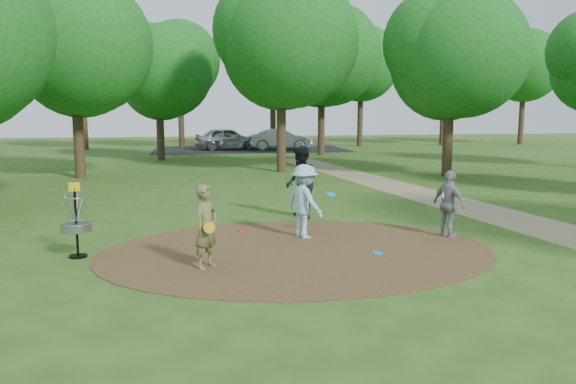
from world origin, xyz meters
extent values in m
plane|color=#2D5119|center=(0.00, 0.00, 0.00)|extent=(100.00, 100.00, 0.00)
cylinder|color=#47301C|center=(0.00, 0.00, 0.01)|extent=(8.40, 8.40, 0.02)
cube|color=#8C7A5B|center=(6.50, 2.00, 0.01)|extent=(7.55, 39.89, 0.01)
cube|color=black|center=(2.00, 30.00, 0.00)|extent=(14.00, 8.00, 0.01)
imported|color=#65663B|center=(-1.92, -0.95, 0.80)|extent=(0.66, 0.70, 1.60)
cylinder|color=gold|center=(-1.87, -1.23, 0.85)|extent=(0.22, 0.09, 0.22)
imported|color=#97D4E2|center=(0.39, 1.22, 0.86)|extent=(1.11, 1.29, 1.73)
cylinder|color=#0D88EA|center=(1.02, 1.24, 1.01)|extent=(0.27, 0.27, 0.08)
imported|color=black|center=(0.74, 3.51, 1.00)|extent=(0.81, 1.01, 2.00)
cylinder|color=#0D1DE3|center=(0.97, 3.55, 0.89)|extent=(0.23, 0.10, 0.22)
imported|color=gray|center=(3.74, 0.72, 0.79)|extent=(0.70, 1.00, 1.58)
cylinder|color=white|center=(3.66, 0.73, 1.01)|extent=(0.23, 0.11, 0.22)
cylinder|color=#0D87E5|center=(1.60, -0.52, 0.03)|extent=(0.22, 0.22, 0.02)
cylinder|color=red|center=(-0.99, 2.09, 0.03)|extent=(0.22, 0.22, 0.02)
imported|color=#96979D|center=(0.36, 29.96, 0.81)|extent=(4.95, 2.47, 1.62)
imported|color=#929298|center=(4.20, 29.40, 0.75)|extent=(4.67, 1.91, 1.50)
cylinder|color=black|center=(-4.50, 0.30, 0.68)|extent=(0.05, 0.05, 1.35)
cylinder|color=black|center=(-4.50, 0.30, 0.02)|extent=(0.36, 0.36, 0.04)
cylinder|color=gray|center=(-4.50, 0.30, 0.62)|extent=(0.60, 0.60, 0.16)
torus|color=gray|center=(-4.50, 0.30, 0.70)|extent=(0.63, 0.63, 0.03)
torus|color=gray|center=(-4.50, 0.30, 1.25)|extent=(0.58, 0.58, 0.02)
cube|color=yellow|center=(-4.50, 0.30, 1.45)|extent=(0.22, 0.02, 0.18)
cylinder|color=#332316|center=(-7.00, 14.00, 1.90)|extent=(0.44, 0.44, 3.80)
sphere|color=#155117|center=(-7.00, 14.00, 5.40)|extent=(5.81, 5.81, 5.81)
cylinder|color=#332316|center=(2.00, 15.00, 2.09)|extent=(0.44, 0.44, 4.18)
sphere|color=#155117|center=(2.00, 15.00, 5.90)|extent=(6.24, 6.24, 6.24)
cylinder|color=#332316|center=(9.00, 12.00, 1.80)|extent=(0.44, 0.44, 3.61)
sphere|color=#155117|center=(9.00, 12.00, 5.14)|extent=(5.55, 5.55, 5.55)
cylinder|color=#332316|center=(-4.00, 22.00, 1.71)|extent=(0.44, 0.44, 3.42)
sphere|color=#155117|center=(-4.00, 22.00, 4.88)|extent=(5.32, 5.32, 5.32)
cylinder|color=#332316|center=(6.00, 24.00, 2.19)|extent=(0.44, 0.44, 4.37)
sphere|color=#155117|center=(6.00, 24.00, 6.15)|extent=(6.48, 6.48, 6.48)
camera|label=1|loc=(-2.12, -11.38, 3.01)|focal=35.00mm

